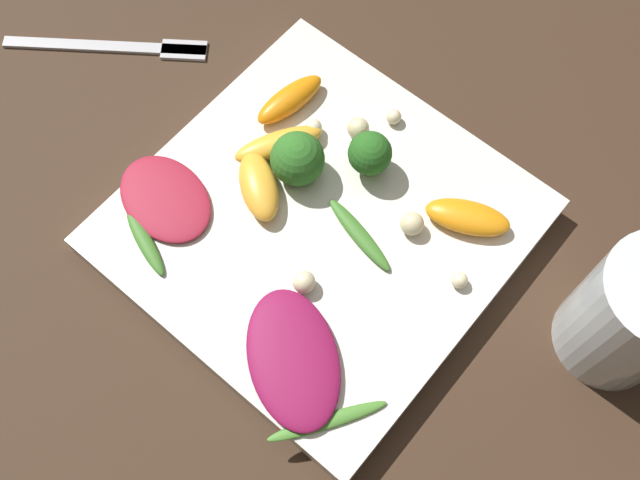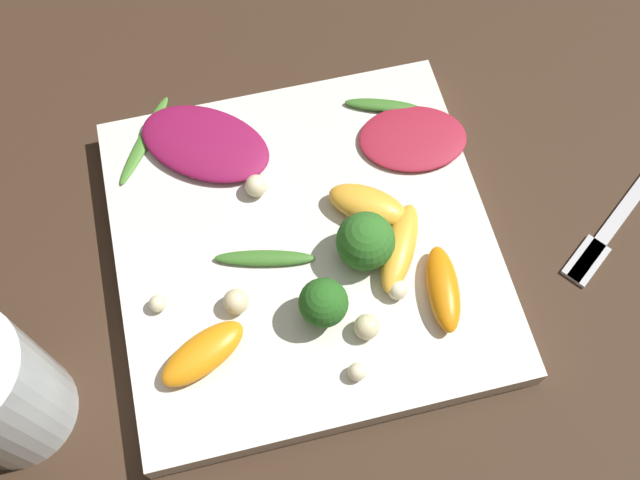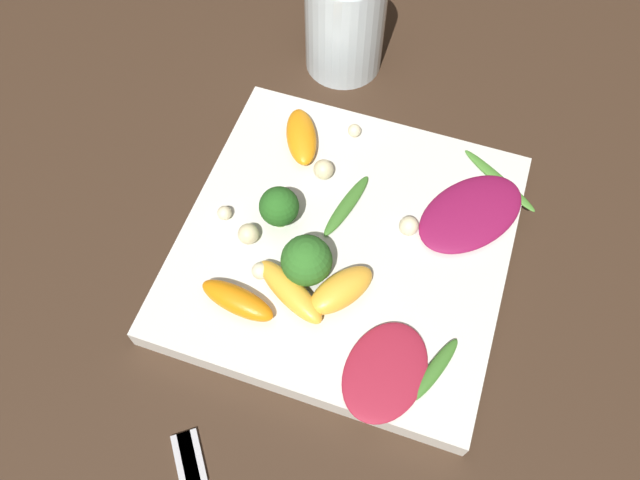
# 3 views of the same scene
# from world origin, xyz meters

# --- Properties ---
(ground_plane) EXTENTS (2.40, 2.40, 0.00)m
(ground_plane) POSITION_xyz_m (0.00, 0.00, 0.00)
(ground_plane) COLOR #382619
(plate) EXTENTS (0.29, 0.29, 0.02)m
(plate) POSITION_xyz_m (0.00, 0.00, 0.01)
(plate) COLOR silver
(plate) RESTS_ON ground_plane
(drinking_glass) EXTENTS (0.08, 0.08, 0.12)m
(drinking_glass) POSITION_xyz_m (0.07, -0.23, 0.06)
(drinking_glass) COLOR silver
(drinking_glass) RESTS_ON ground_plane
(fork) EXTENTS (0.13, 0.16, 0.01)m
(fork) POSITION_xyz_m (0.03, 0.26, 0.00)
(fork) COLOR #B2B2B7
(fork) RESTS_ON ground_plane
(radicchio_leaf_0) EXTENTS (0.08, 0.10, 0.01)m
(radicchio_leaf_0) POSITION_xyz_m (-0.07, 0.11, 0.03)
(radicchio_leaf_0) COLOR maroon
(radicchio_leaf_0) RESTS_ON plate
(radicchio_leaf_1) EXTENTS (0.12, 0.13, 0.01)m
(radicchio_leaf_1) POSITION_xyz_m (-0.10, -0.06, 0.03)
(radicchio_leaf_1) COLOR maroon
(radicchio_leaf_1) RESTS_ON plate
(orange_segment_0) EXTENTS (0.08, 0.06, 0.02)m
(orange_segment_0) POSITION_xyz_m (0.03, 0.07, 0.03)
(orange_segment_0) COLOR #FCAD33
(orange_segment_0) RESTS_ON plate
(orange_segment_1) EXTENTS (0.06, 0.07, 0.02)m
(orange_segment_1) POSITION_xyz_m (-0.01, 0.05, 0.03)
(orange_segment_1) COLOR #FCAD33
(orange_segment_1) RESTS_ON plate
(orange_segment_2) EXTENTS (0.05, 0.07, 0.02)m
(orange_segment_2) POSITION_xyz_m (0.07, -0.09, 0.03)
(orange_segment_2) COLOR orange
(orange_segment_2) RESTS_ON plate
(orange_segment_3) EXTENTS (0.07, 0.03, 0.02)m
(orange_segment_3) POSITION_xyz_m (0.07, 0.09, 0.03)
(orange_segment_3) COLOR orange
(orange_segment_3) RESTS_ON plate
(broccoli_floret_0) EXTENTS (0.04, 0.04, 0.04)m
(broccoli_floret_0) POSITION_xyz_m (0.06, -0.00, 0.05)
(broccoli_floret_0) COLOR #7A9E51
(broccoli_floret_0) RESTS_ON plate
(broccoli_floret_1) EXTENTS (0.04, 0.04, 0.04)m
(broccoli_floret_1) POSITION_xyz_m (0.02, 0.04, 0.05)
(broccoli_floret_1) COLOR #7A9E51
(broccoli_floret_1) RESTS_ON plate
(arugula_sprig_0) EXTENTS (0.08, 0.06, 0.00)m
(arugula_sprig_0) POSITION_xyz_m (-0.12, -0.11, 0.03)
(arugula_sprig_0) COLOR #47842D
(arugula_sprig_0) RESTS_ON plate
(arugula_sprig_1) EXTENTS (0.03, 0.08, 0.01)m
(arugula_sprig_1) POSITION_xyz_m (0.01, -0.03, 0.03)
(arugula_sprig_1) COLOR #3D7528
(arugula_sprig_1) RESTS_ON plate
(arugula_sprig_2) EXTENTS (0.03, 0.06, 0.01)m
(arugula_sprig_2) POSITION_xyz_m (-0.10, 0.09, 0.03)
(arugula_sprig_2) COLOR #3D7528
(arugula_sprig_2) RESTS_ON plate
(macadamia_nut_0) EXTENTS (0.02, 0.02, 0.02)m
(macadamia_nut_0) POSITION_xyz_m (-0.05, -0.03, 0.03)
(macadamia_nut_0) COLOR beige
(macadamia_nut_0) RESTS_ON plate
(macadamia_nut_1) EXTENTS (0.02, 0.02, 0.02)m
(macadamia_nut_1) POSITION_xyz_m (0.08, 0.03, 0.03)
(macadamia_nut_1) COLOR beige
(macadamia_nut_1) RESTS_ON plate
(macadamia_nut_2) EXTENTS (0.01, 0.01, 0.01)m
(macadamia_nut_2) POSITION_xyz_m (0.11, 0.01, 0.03)
(macadamia_nut_2) COLOR beige
(macadamia_nut_2) RESTS_ON plate
(macadamia_nut_3) EXTENTS (0.02, 0.02, 0.02)m
(macadamia_nut_3) POSITION_xyz_m (0.04, -0.06, 0.03)
(macadamia_nut_3) COLOR beige
(macadamia_nut_3) RESTS_ON plate
(macadamia_nut_4) EXTENTS (0.01, 0.01, 0.01)m
(macadamia_nut_4) POSITION_xyz_m (0.03, -0.12, 0.03)
(macadamia_nut_4) COLOR beige
(macadamia_nut_4) RESTS_ON plate
(macadamia_nut_5) EXTENTS (0.02, 0.02, 0.02)m
(macadamia_nut_5) POSITION_xyz_m (0.06, 0.06, 0.03)
(macadamia_nut_5) COLOR beige
(macadamia_nut_5) RESTS_ON plate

